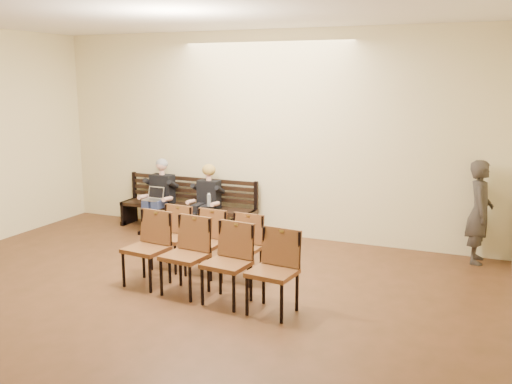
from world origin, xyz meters
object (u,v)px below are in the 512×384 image
Objects in this scene: chair_row_front at (205,243)px; seated_man at (160,196)px; bench at (187,218)px; water_bottle at (209,206)px; chair_row_back at (205,260)px; passerby at (480,204)px; laptop at (152,201)px; bag at (244,227)px; seated_woman at (207,204)px.

seated_man is at bearing 139.51° from chair_row_front.
water_bottle reaches higher than bench.
seated_man is 3.50m from chair_row_back.
chair_row_front is at bearing 124.80° from chair_row_back.
passerby is (4.27, 0.44, 0.32)m from water_bottle.
chair_row_back is at bearing 130.80° from passerby.
bench is 0.70m from laptop.
laptop reaches higher than bag.
passerby is 1.09× the size of chair_row_front.
laptop is (-0.50, -0.35, 0.34)m from bench.
seated_woman is at bearing 127.26° from water_bottle.
seated_man reaches higher than chair_row_back.
bench is 8.23× the size of laptop.
seated_man is 2.66m from chair_row_front.
chair_row_back is (1.37, -2.62, -0.06)m from seated_woman.
bench is 1.08m from bag.
bench is 0.79m from water_bottle.
laptop is 5.42m from passerby.
passerby reaches higher than seated_man.
seated_man reaches higher than water_bottle.
seated_woman is 4.75× the size of water_bottle.
seated_man is 5.40m from passerby.
seated_woman is at bearing -160.25° from bag.
passerby is at bearing 2.84° from seated_woman.
bag is 0.16× the size of chair_row_back.
seated_man is at bearing 98.98° from laptop.
seated_woman is at bearing 0.00° from seated_man.
bench is 1.47× the size of passerby.
water_bottle reaches higher than laptop.
seated_woman is 3.48× the size of laptop.
seated_man reaches higher than chair_row_front.
chair_row_back is at bearing -56.35° from bench.
chair_row_front is 0.68× the size of chair_row_back.
seated_woman is 0.68× the size of chair_row_front.
water_bottle is 4.30m from passerby.
water_bottle is 2.69m from chair_row_back.
passerby is (5.40, 0.45, 0.32)m from laptop.
chair_row_front is (0.79, -1.64, -0.11)m from water_bottle.
bench is 2.13× the size of seated_man.
bench is 2.44m from chair_row_front.
passerby reaches higher than chair_row_back.
bag is 2.96m from chair_row_back.
water_bottle is 0.14× the size of chair_row_front.
water_bottle is at bearing -28.22° from bench.
seated_woman is 0.46× the size of chair_row_back.
passerby is at bearing 5.83° from water_bottle.
passerby is at bearing 49.20° from chair_row_back.
chair_row_front is (0.95, -1.86, -0.10)m from seated_woman.
passerby is (4.89, 0.10, 0.66)m from bench.
chair_row_back is at bearing -57.74° from chair_row_front.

